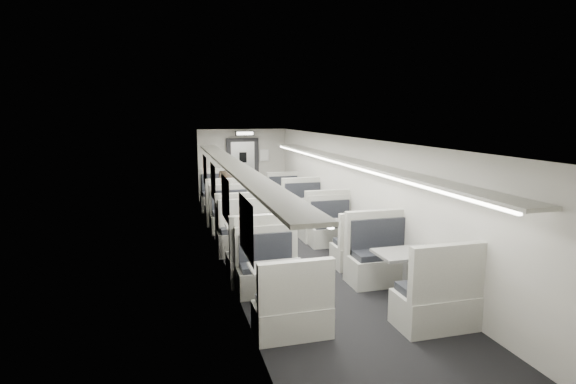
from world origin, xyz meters
TOP-DOWN VIEW (x-y plane):
  - room at (0.00, 0.00)m, footprint 3.24×12.24m
  - booth_left_a at (-1.00, 3.42)m, footprint 1.16×2.36m
  - booth_left_b at (-1.00, 0.89)m, footprint 1.08×2.18m
  - booth_left_c at (-1.00, -0.98)m, footprint 1.16×2.35m
  - booth_left_d at (-1.00, -3.09)m, footprint 1.01×2.04m
  - booth_right_a at (1.00, 3.41)m, footprint 1.02×2.06m
  - booth_right_b at (1.00, 1.25)m, footprint 1.11×2.26m
  - booth_right_c at (1.00, -0.78)m, footprint 1.02×2.07m
  - booth_right_d at (1.00, -3.28)m, footprint 1.15×2.33m
  - passenger at (-0.94, 2.86)m, footprint 0.71×0.54m
  - window_a at (-1.49, 3.40)m, footprint 0.02×1.18m
  - window_b at (-1.49, 1.20)m, footprint 0.02×1.18m
  - window_c at (-1.49, -1.00)m, footprint 0.02×1.18m
  - window_d at (-1.49, -3.20)m, footprint 0.02×1.18m
  - luggage_rack_left at (-1.24, -0.30)m, footprint 0.46×10.40m
  - luggage_rack_right at (1.24, -0.30)m, footprint 0.46×10.40m
  - vestibule_door at (0.00, 5.93)m, footprint 1.10×0.13m
  - exit_sign at (0.00, 5.44)m, footprint 0.62×0.12m
  - wall_notice at (0.75, 5.92)m, footprint 0.32×0.02m

SIDE VIEW (x-z plane):
  - booth_left_d at x=-1.00m, z-range -0.18..0.91m
  - booth_right_a at x=1.00m, z-range -0.18..0.92m
  - booth_right_c at x=1.00m, z-range -0.18..0.92m
  - booth_left_b at x=-1.00m, z-range -0.19..0.97m
  - booth_right_b at x=1.00m, z-range -0.20..1.01m
  - booth_right_d at x=1.00m, z-range -0.21..1.04m
  - booth_left_c at x=-1.00m, z-range -0.21..1.05m
  - booth_left_a at x=-1.00m, z-range -0.21..1.05m
  - passenger at x=-0.94m, z-range 0.00..1.74m
  - vestibule_door at x=0.00m, z-range -0.01..2.09m
  - room at x=0.00m, z-range -0.12..2.52m
  - window_a at x=-1.49m, z-range 0.93..1.77m
  - window_b at x=-1.49m, z-range 0.93..1.77m
  - window_c at x=-1.49m, z-range 0.93..1.77m
  - window_d at x=-1.49m, z-range 0.93..1.77m
  - wall_notice at x=0.75m, z-range 1.30..1.70m
  - luggage_rack_left at x=-1.24m, z-range 1.87..1.96m
  - luggage_rack_right at x=1.24m, z-range 1.87..1.96m
  - exit_sign at x=0.00m, z-range 2.20..2.36m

